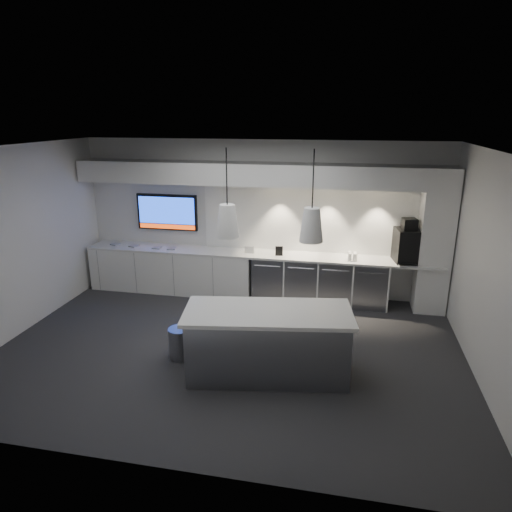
% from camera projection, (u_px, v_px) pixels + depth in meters
% --- Properties ---
extents(floor, '(7.00, 7.00, 0.00)m').
position_uv_depth(floor, '(229.00, 350.00, 6.98)').
color(floor, '#2C2B2E').
rests_on(floor, ground).
extents(ceiling, '(7.00, 7.00, 0.00)m').
position_uv_depth(ceiling, '(225.00, 149.00, 6.08)').
color(ceiling, black).
rests_on(ceiling, wall_back).
extents(wall_back, '(7.00, 0.00, 7.00)m').
position_uv_depth(wall_back, '(260.00, 219.00, 8.87)').
color(wall_back, white).
rests_on(wall_back, floor).
extents(wall_front, '(7.00, 0.00, 7.00)m').
position_uv_depth(wall_front, '(157.00, 336.00, 4.19)').
color(wall_front, white).
rests_on(wall_front, floor).
extents(wall_left, '(0.00, 7.00, 7.00)m').
position_uv_depth(wall_left, '(13.00, 243.00, 7.19)').
color(wall_left, white).
rests_on(wall_left, floor).
extents(wall_right, '(0.00, 7.00, 7.00)m').
position_uv_depth(wall_right, '(490.00, 272.00, 5.87)').
color(wall_right, white).
rests_on(wall_right, floor).
extents(back_counter, '(6.80, 0.65, 0.04)m').
position_uv_depth(back_counter, '(257.00, 254.00, 8.75)').
color(back_counter, silver).
rests_on(back_counter, left_base_cabinets).
extents(left_base_cabinets, '(3.30, 0.63, 0.86)m').
position_uv_depth(left_base_cabinets, '(172.00, 270.00, 9.21)').
color(left_base_cabinets, white).
rests_on(left_base_cabinets, floor).
extents(fridge_unit_a, '(0.60, 0.61, 0.85)m').
position_uv_depth(fridge_unit_a, '(270.00, 277.00, 8.84)').
color(fridge_unit_a, gray).
rests_on(fridge_unit_a, floor).
extents(fridge_unit_b, '(0.60, 0.61, 0.85)m').
position_uv_depth(fridge_unit_b, '(302.00, 279.00, 8.72)').
color(fridge_unit_b, gray).
rests_on(fridge_unit_b, floor).
extents(fridge_unit_c, '(0.60, 0.61, 0.85)m').
position_uv_depth(fridge_unit_c, '(335.00, 282.00, 8.60)').
color(fridge_unit_c, gray).
rests_on(fridge_unit_c, floor).
extents(fridge_unit_d, '(0.60, 0.61, 0.85)m').
position_uv_depth(fridge_unit_d, '(370.00, 284.00, 8.48)').
color(fridge_unit_d, gray).
rests_on(fridge_unit_d, floor).
extents(backsplash, '(4.60, 0.03, 1.30)m').
position_uv_depth(backsplash, '(322.00, 219.00, 8.61)').
color(backsplash, white).
rests_on(backsplash, wall_back).
extents(soffit, '(6.90, 0.60, 0.40)m').
position_uv_depth(soffit, '(257.00, 174.00, 8.32)').
color(soffit, white).
rests_on(soffit, wall_back).
extents(column, '(0.55, 0.55, 2.60)m').
position_uv_depth(column, '(435.00, 241.00, 8.04)').
color(column, white).
rests_on(column, floor).
extents(wall_tv, '(1.25, 0.07, 0.72)m').
position_uv_depth(wall_tv, '(167.00, 212.00, 9.16)').
color(wall_tv, black).
rests_on(wall_tv, wall_back).
extents(island, '(2.36, 1.30, 0.95)m').
position_uv_depth(island, '(268.00, 343.00, 6.19)').
color(island, gray).
rests_on(island, floor).
extents(bin, '(0.35, 0.35, 0.47)m').
position_uv_depth(bin, '(180.00, 343.00, 6.69)').
color(bin, gray).
rests_on(bin, floor).
extents(coffee_machine, '(0.51, 0.67, 0.79)m').
position_uv_depth(coffee_machine, '(408.00, 244.00, 8.15)').
color(coffee_machine, black).
rests_on(coffee_machine, back_counter).
extents(sign_black, '(0.14, 0.04, 0.18)m').
position_uv_depth(sign_black, '(279.00, 251.00, 8.55)').
color(sign_black, black).
rests_on(sign_black, back_counter).
extents(sign_white, '(0.18, 0.02, 0.14)m').
position_uv_depth(sign_white, '(249.00, 250.00, 8.70)').
color(sign_white, silver).
rests_on(sign_white, back_counter).
extents(cup_cluster, '(0.17, 0.17, 0.14)m').
position_uv_depth(cup_cluster, '(352.00, 256.00, 8.28)').
color(cup_cluster, white).
rests_on(cup_cluster, back_counter).
extents(tray_a, '(0.20, 0.20, 0.02)m').
position_uv_depth(tray_a, '(116.00, 244.00, 9.27)').
color(tray_a, '#999999').
rests_on(tray_a, back_counter).
extents(tray_b, '(0.20, 0.20, 0.02)m').
position_uv_depth(tray_b, '(134.00, 246.00, 9.15)').
color(tray_b, '#999999').
rests_on(tray_b, back_counter).
extents(tray_c, '(0.16, 0.16, 0.02)m').
position_uv_depth(tray_c, '(157.00, 248.00, 9.03)').
color(tray_c, '#999999').
rests_on(tray_c, back_counter).
extents(tray_d, '(0.18, 0.18, 0.02)m').
position_uv_depth(tray_d, '(172.00, 248.00, 8.99)').
color(tray_d, '#999999').
rests_on(tray_d, back_counter).
extents(pendant_left, '(0.30, 0.30, 1.12)m').
position_uv_depth(pendant_left, '(227.00, 221.00, 5.79)').
color(pendant_left, white).
rests_on(pendant_left, ceiling).
extents(pendant_right, '(0.30, 0.30, 1.12)m').
position_uv_depth(pendant_right, '(311.00, 225.00, 5.59)').
color(pendant_right, white).
rests_on(pendant_right, ceiling).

